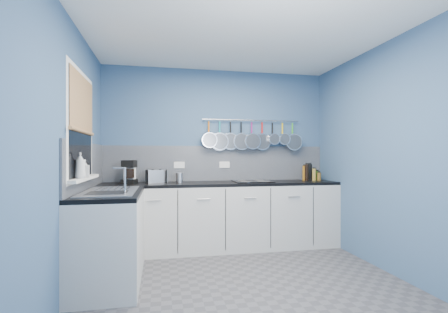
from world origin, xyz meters
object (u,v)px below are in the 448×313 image
object	(u,v)px
soap_bottle_a	(80,165)
toaster	(156,176)
canister	(180,178)
coffee_maker	(129,172)
soap_bottle_b	(85,168)
hob	(252,181)
paper_towel	(132,174)

from	to	relation	value
soap_bottle_a	toaster	world-z (taller)	soap_bottle_a
soap_bottle_a	canister	world-z (taller)	soap_bottle_a
soap_bottle_a	coffee_maker	size ratio (longest dim) A/B	0.79
soap_bottle_b	hob	bearing A→B (deg)	25.49
paper_towel	soap_bottle_b	bearing A→B (deg)	-109.14
hob	soap_bottle_a	bearing A→B (deg)	-150.34
soap_bottle_b	hob	world-z (taller)	soap_bottle_b
soap_bottle_b	hob	distance (m)	2.19
soap_bottle_a	toaster	xyz separation A→B (m)	(0.67, 1.22, -0.18)
soap_bottle_b	coffee_maker	bearing A→B (deg)	71.66
paper_towel	hob	world-z (taller)	paper_towel
soap_bottle_a	coffee_maker	bearing A→B (deg)	74.40
coffee_maker	paper_towel	bearing A→B (deg)	66.22
toaster	canister	distance (m)	0.31
soap_bottle_a	canister	xyz separation A→B (m)	(0.97, 1.17, -0.20)
soap_bottle_b	toaster	xyz separation A→B (m)	(0.67, 1.04, -0.15)
soap_bottle_a	soap_bottle_b	size ratio (longest dim) A/B	1.39
paper_towel	coffee_maker	size ratio (longest dim) A/B	0.83
coffee_maker	soap_bottle_b	bearing A→B (deg)	-93.57
paper_towel	canister	size ratio (longest dim) A/B	1.93
toaster	coffee_maker	bearing A→B (deg)	171.73
paper_towel	hob	distance (m)	1.62
toaster	canister	world-z (taller)	toaster
soap_bottle_a	soap_bottle_b	world-z (taller)	soap_bottle_a
coffee_maker	hob	xyz separation A→B (m)	(1.64, -0.04, -0.15)
coffee_maker	hob	distance (m)	1.65
soap_bottle_a	hob	xyz separation A→B (m)	(1.97, 1.12, -0.26)
hob	coffee_maker	bearing A→B (deg)	178.77
soap_bottle_a	coffee_maker	world-z (taller)	soap_bottle_a
toaster	canister	bearing A→B (deg)	-28.02
coffee_maker	toaster	size ratio (longest dim) A/B	1.13
canister	hob	size ratio (longest dim) A/B	0.25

